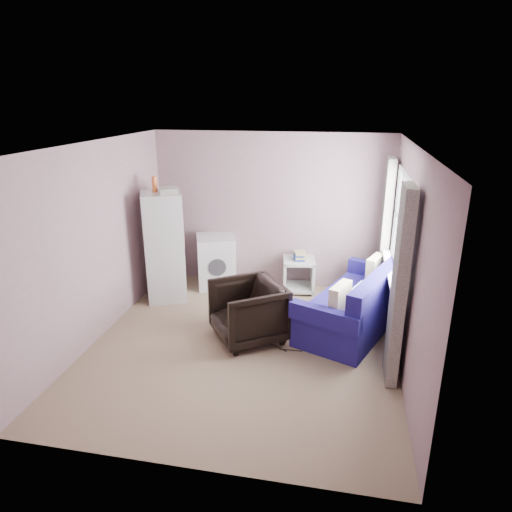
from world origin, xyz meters
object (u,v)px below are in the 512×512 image
Objects in this scene: sofa at (358,306)px; side_table at (299,273)px; fridge at (164,246)px; washing_machine at (216,260)px; armchair at (248,309)px.

side_table is at bearing 152.42° from sofa.
sofa is at bearing -49.96° from side_table.
fridge is 2.99m from sofa.
side_table is at bearing -5.53° from fridge.
washing_machine reaches higher than side_table.
armchair is 1.87m from washing_machine.
fridge reaches higher than armchair.
sofa is at bearing -32.15° from fridge.
armchair is at bearing -57.50° from fridge.
washing_machine is at bearing 177.47° from sofa.
armchair is at bearing -105.99° from side_table.
sofa reaches higher than armchair.
side_table is at bearing -18.55° from washing_machine.
sofa is at bearing 78.17° from armchair.
sofa is (2.29, -1.06, -0.12)m from washing_machine.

